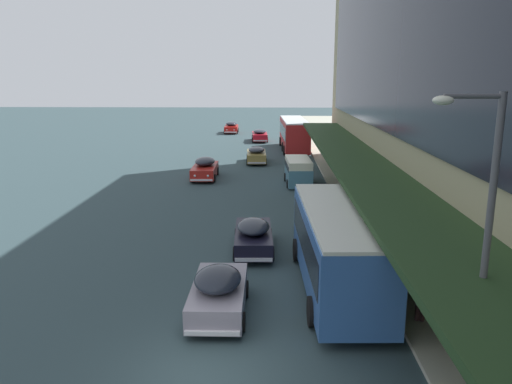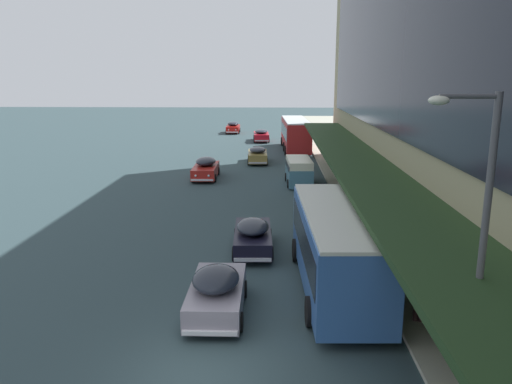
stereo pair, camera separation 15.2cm
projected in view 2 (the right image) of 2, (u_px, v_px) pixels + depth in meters
ground at (200, 377)px, 13.47m from camera, size 240.00×240.00×0.00m
transit_bus_kerbside_front at (295, 133)px, 54.38m from camera, size 3.06×11.25×3.39m
transit_bus_kerbside_rear at (336, 245)px, 18.60m from camera, size 3.01×9.18×3.15m
sedan_far_back at (206, 168)px, 39.61m from camera, size 2.00×4.94×1.68m
sedan_oncoming_rear at (233, 128)px, 71.46m from camera, size 2.02×4.48×1.59m
sedan_lead_mid at (217, 291)px, 16.94m from camera, size 1.94×4.29×1.66m
sedan_second_near at (261, 135)px, 62.34m from camera, size 2.12×4.97×1.50m
sedan_trailing_near at (253, 235)px, 23.10m from camera, size 1.95×4.60×1.53m
sedan_trailing_mid at (258, 155)px, 46.72m from camera, size 1.99×4.57×1.53m
vw_van at (299, 170)px, 37.42m from camera, size 2.04×4.62×1.96m
pedestrian_at_kerb at (420, 291)px, 16.06m from camera, size 0.59×0.35×1.86m
street_lamp at (476, 240)px, 10.80m from camera, size 1.50×0.28×7.49m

